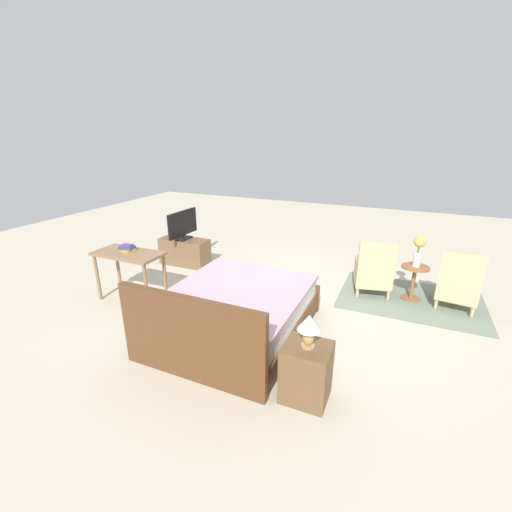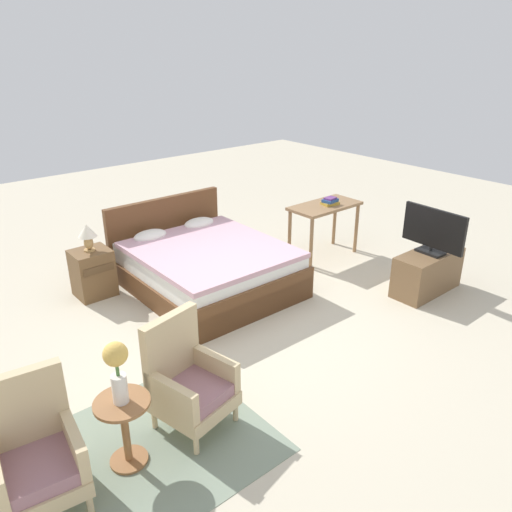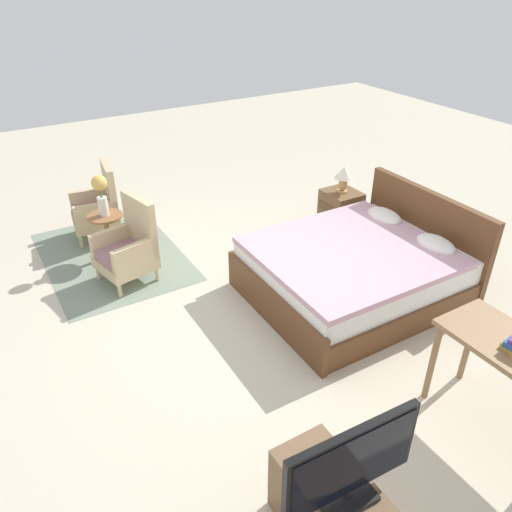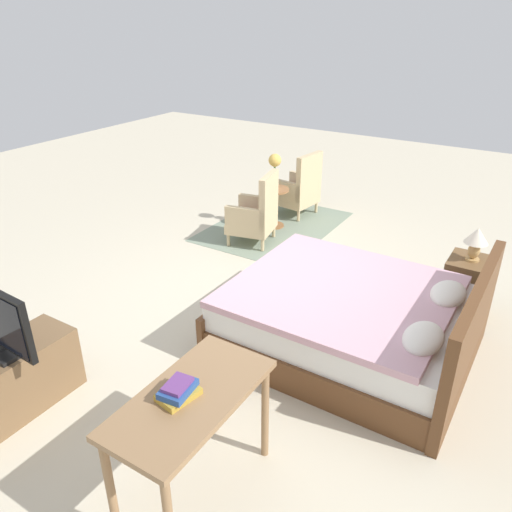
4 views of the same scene
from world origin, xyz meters
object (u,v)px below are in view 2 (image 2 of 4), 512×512
object	(u,v)px
nightstand	(93,273)
table_lamp	(87,234)
vanity_desk	(325,213)
flower_vase	(117,366)
bed	(205,265)
armchair_by_window_left	(36,455)
side_table	(125,424)
book_stack	(330,201)
tv_flatscreen	(434,230)
tv_stand	(427,272)
armchair_by_window_right	(188,382)

from	to	relation	value
nightstand	table_lamp	xyz separation A→B (m)	(0.00, 0.00, 0.51)
vanity_desk	flower_vase	bearing A→B (deg)	-156.31
bed	armchair_by_window_left	distance (m)	3.29
armchair_by_window_left	side_table	distance (m)	0.59
table_lamp	vanity_desk	world-z (taller)	table_lamp
vanity_desk	side_table	bearing A→B (deg)	-156.31
table_lamp	book_stack	xyz separation A→B (m)	(3.08, -1.01, 0.02)
vanity_desk	tv_flatscreen	bearing A→B (deg)	-84.81
nightstand	tv_stand	size ratio (longest dim) A/B	0.61
bed	armchair_by_window_right	xyz separation A→B (m)	(-1.49, -1.92, 0.08)
side_table	armchair_by_window_right	bearing A→B (deg)	6.62
tv_flatscreen	side_table	bearing A→B (deg)	-178.05
armchair_by_window_right	table_lamp	world-z (taller)	armchair_by_window_right
tv_flatscreen	book_stack	xyz separation A→B (m)	(-0.09, 1.55, 0.02)
flower_vase	nightstand	size ratio (longest dim) A/B	0.82
bed	table_lamp	world-z (taller)	bed
bed	tv_flatscreen	size ratio (longest dim) A/B	2.51
armchair_by_window_left	tv_flatscreen	world-z (taller)	tv_flatscreen
armchair_by_window_right	vanity_desk	xyz separation A→B (m)	(3.37, 1.67, 0.27)
tv_stand	tv_flatscreen	xyz separation A→B (m)	(0.00, -0.00, 0.54)
side_table	nightstand	distance (m)	2.85
armchair_by_window_left	table_lamp	size ratio (longest dim) A/B	2.79
armchair_by_window_right	book_stack	size ratio (longest dim) A/B	3.70
armchair_by_window_left	side_table	xyz separation A→B (m)	(0.59, -0.07, -0.04)
armchair_by_window_left	table_lamp	world-z (taller)	armchair_by_window_left
nightstand	vanity_desk	xyz separation A→B (m)	(3.03, -0.96, 0.36)
book_stack	armchair_by_window_right	bearing A→B (deg)	-154.61
bed	flower_vase	world-z (taller)	flower_vase
bed	side_table	distance (m)	2.88
armchair_by_window_left	tv_stand	distance (m)	4.69
table_lamp	armchair_by_window_right	bearing A→B (deg)	-97.38
tv_stand	armchair_by_window_right	bearing A→B (deg)	-178.83
table_lamp	vanity_desk	distance (m)	3.18
bed	book_stack	size ratio (longest dim) A/B	8.23
bed	book_stack	distance (m)	2.02
armchair_by_window_left	tv_flatscreen	xyz separation A→B (m)	(4.69, 0.07, 0.42)
side_table	table_lamp	world-z (taller)	table_lamp
flower_vase	table_lamp	size ratio (longest dim) A/B	1.45
armchair_by_window_right	tv_flatscreen	bearing A→B (deg)	1.17
flower_vase	table_lamp	distance (m)	2.85
vanity_desk	armchair_by_window_right	bearing A→B (deg)	-153.68
nightstand	tv_flatscreen	world-z (taller)	tv_flatscreen
tv_stand	tv_flatscreen	world-z (taller)	tv_flatscreen
flower_vase	tv_stand	bearing A→B (deg)	1.95
tv_flatscreen	book_stack	size ratio (longest dim) A/B	3.27
table_lamp	book_stack	bearing A→B (deg)	-18.10
side_table	flower_vase	distance (m)	0.50
table_lamp	tv_stand	size ratio (longest dim) A/B	0.34
armchair_by_window_left	vanity_desk	world-z (taller)	armchair_by_window_left
flower_vase	vanity_desk	world-z (taller)	flower_vase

